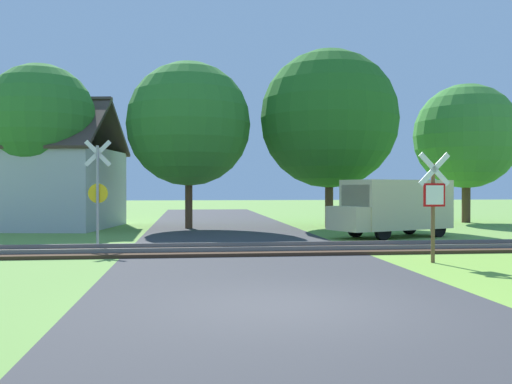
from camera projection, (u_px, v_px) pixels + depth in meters
name	position (u px, v px, depth m)	size (l,w,h in m)	color
ground_plane	(290.00, 307.00, 9.22)	(160.00, 160.00, 0.00)	#6B9942
road_asphalt	(272.00, 286.00, 11.21)	(7.03, 80.00, 0.01)	#38383A
rail_track	(243.00, 250.00, 17.21)	(60.00, 2.60, 0.22)	#422D1E
stop_sign_near	(434.00, 200.00, 14.63)	(0.88, 0.17, 2.85)	brown
crossing_sign_far	(98.00, 187.00, 18.54)	(0.88, 0.15, 3.50)	#9E9EA5
house	(37.00, 185.00, 27.46)	(8.35, 7.87, 6.30)	#B7B7BC
tree_right	(329.00, 119.00, 27.99)	(6.79, 6.79, 8.73)	#513823
tree_far	(466.00, 136.00, 31.71)	(5.80, 5.80, 7.71)	#513823
tree_center	(189.00, 124.00, 27.08)	(5.90, 5.90, 7.93)	#513823
tree_left	(40.00, 119.00, 25.82)	(4.93, 4.93, 7.56)	#513823
mail_truck	(394.00, 206.00, 22.22)	(5.23, 3.61, 2.24)	beige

